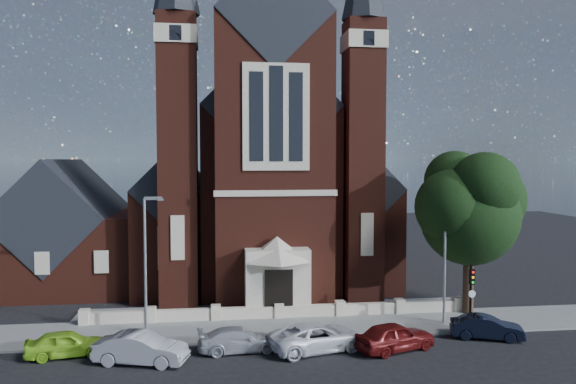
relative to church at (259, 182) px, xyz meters
name	(u,v)px	position (x,y,z in m)	size (l,w,h in m)	color
ground	(267,289)	(0.00, -7.94, -8.19)	(120.00, 120.00, 0.00)	black
pavement_strip	(283,328)	(0.00, -18.44, -8.19)	(60.00, 5.00, 0.12)	slate
forecourt_paving	(276,311)	(0.00, -14.44, -8.19)	(26.00, 3.00, 0.14)	slate
forecourt_wall	(279,319)	(0.00, -16.44, -8.19)	(24.00, 0.40, 0.90)	#B2A98D
church	(259,182)	(0.00, 0.00, 0.00)	(20.01, 34.90, 29.20)	#522015
parish_hall	(65,237)	(-16.00, -4.94, -4.17)	(12.00, 12.20, 10.24)	#522015
street_tree	(473,210)	(12.60, -17.23, -1.23)	(6.40, 6.60, 10.70)	black
street_lamp_left	(147,257)	(-7.91, -18.94, -3.59)	(1.16, 0.22, 8.09)	gray
street_lamp_right	(446,251)	(10.09, -18.94, -3.59)	(1.16, 0.22, 8.09)	gray
traffic_signal	(471,289)	(11.00, -20.52, -5.60)	(0.28, 0.42, 4.00)	black
car_lime_van	(66,343)	(-11.70, -21.83, -7.50)	(1.61, 4.01, 1.37)	#96D62A
car_silver_a	(141,349)	(-7.72, -23.37, -7.42)	(1.62, 4.65, 1.53)	#9FA0A6
car_silver_b	(239,340)	(-2.78, -22.20, -7.55)	(1.77, 4.36, 1.27)	#ACAEB4
car_white_suv	(317,337)	(1.39, -22.60, -7.46)	(2.42, 5.24, 1.46)	white
car_dark_red	(395,336)	(5.49, -23.12, -7.42)	(1.80, 4.48, 1.53)	#611110
car_navy	(487,327)	(11.32, -21.89, -7.52)	(1.40, 4.02, 1.32)	black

